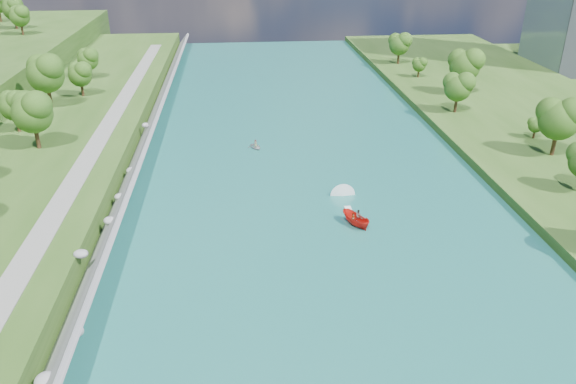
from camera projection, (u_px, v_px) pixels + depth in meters
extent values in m
plane|color=#2D5119|center=(334.00, 287.00, 60.85)|extent=(260.00, 260.00, 0.00)
cube|color=#195F5D|center=(310.00, 204.00, 78.79)|extent=(55.00, 240.00, 0.10)
cube|color=slate|center=(121.00, 200.00, 75.83)|extent=(3.54, 236.00, 4.05)
ellipsoid|color=gray|center=(45.00, 381.00, 45.63)|extent=(1.78, 1.85, 1.28)
ellipsoid|color=gray|center=(76.00, 332.00, 51.72)|extent=(1.45, 1.23, 1.09)
ellipsoid|color=gray|center=(81.00, 254.00, 60.07)|extent=(1.58, 1.28, 0.92)
ellipsoid|color=gray|center=(109.00, 220.00, 69.28)|extent=(1.40, 1.36, 0.96)
ellipsoid|color=gray|center=(120.00, 197.00, 76.71)|extent=(1.46, 1.26, 0.90)
ellipsoid|color=gray|center=(132.00, 171.00, 85.54)|extent=(1.71, 1.71, 1.03)
ellipsoid|color=gray|center=(141.00, 155.00, 91.87)|extent=(0.96, 1.20, 0.73)
ellipsoid|color=gray|center=(145.00, 125.00, 101.10)|extent=(1.22, 1.16, 0.94)
ellipsoid|color=gray|center=(155.00, 118.00, 109.22)|extent=(1.07, 1.19, 0.73)
cube|color=gray|center=(68.00, 191.00, 74.51)|extent=(3.00, 200.00, 0.10)
ellipsoid|color=#204C14|center=(33.00, 115.00, 86.48)|extent=(6.55, 6.55, 10.92)
ellipsoid|color=#204C14|center=(14.00, 108.00, 94.02)|extent=(5.10, 5.10, 8.50)
ellipsoid|color=#204C14|center=(46.00, 76.00, 105.97)|extent=(7.32, 7.32, 12.21)
ellipsoid|color=#204C14|center=(80.00, 76.00, 113.98)|extent=(5.00, 5.00, 8.34)
ellipsoid|color=#204C14|center=(88.00, 61.00, 126.88)|extent=(4.97, 4.97, 8.28)
ellipsoid|color=#204C14|center=(559.00, 122.00, 89.06)|extent=(6.81, 6.81, 11.35)
ellipsoid|color=#204C14|center=(536.00, 126.00, 97.76)|extent=(2.70, 2.70, 4.50)
ellipsoid|color=#204C14|center=(458.00, 89.00, 110.33)|extent=(5.70, 5.70, 9.49)
ellipsoid|color=#204C14|center=(465.00, 67.00, 121.88)|extent=(7.07, 7.07, 11.78)
ellipsoid|color=#204C14|center=(419.00, 66.00, 136.62)|extent=(3.48, 3.48, 5.80)
ellipsoid|color=#204C14|center=(399.00, 46.00, 149.22)|extent=(5.79, 5.79, 9.65)
ellipsoid|color=#204C14|center=(20.00, 17.00, 146.64)|extent=(5.37, 5.37, 8.96)
ellipsoid|color=#204C14|center=(13.00, 10.00, 154.77)|extent=(6.01, 6.01, 10.02)
imported|color=red|center=(355.00, 219.00, 72.68)|extent=(3.87, 4.83, 1.78)
imported|color=#66605B|center=(353.00, 219.00, 72.17)|extent=(0.61, 0.42, 1.59)
imported|color=#66605B|center=(359.00, 215.00, 73.06)|extent=(0.82, 0.66, 1.58)
cube|color=white|center=(351.00, 214.00, 75.74)|extent=(0.90, 5.00, 0.06)
imported|color=gray|center=(256.00, 147.00, 98.00)|extent=(3.14, 3.59, 0.62)
imported|color=#66605B|center=(256.00, 143.00, 97.74)|extent=(0.69, 0.51, 1.30)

